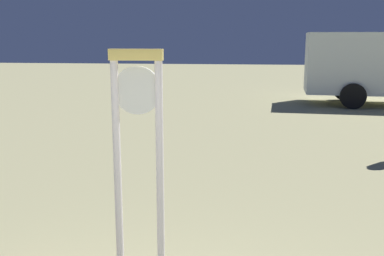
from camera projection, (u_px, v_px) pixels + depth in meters
standing_clock at (138, 151)px, 4.16m from camera, size 0.48×0.10×2.40m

